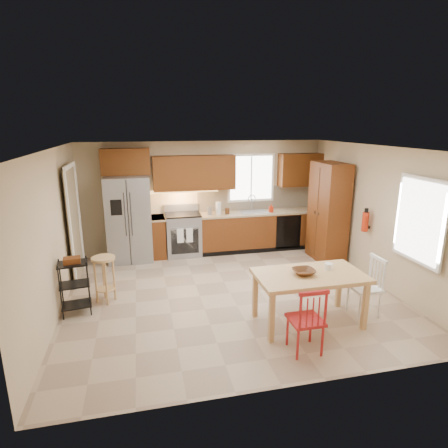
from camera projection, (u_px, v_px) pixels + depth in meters
name	position (u px, v px, depth m)	size (l,w,h in m)	color
floor	(230.00, 293.00, 6.55)	(5.50, 5.50, 0.00)	tan
ceiling	(231.00, 148.00, 5.90)	(5.50, 5.00, 0.02)	silver
wall_back	(204.00, 197.00, 8.58)	(5.50, 0.02, 2.50)	#CCB793
wall_front	(288.00, 285.00, 3.87)	(5.50, 0.02, 2.50)	#CCB793
wall_left	(53.00, 235.00, 5.64)	(0.02, 5.00, 2.50)	#CCB793
wall_right	(377.00, 216.00, 6.81)	(0.02, 5.00, 2.50)	#CCB793
refrigerator	(129.00, 219.00, 7.95)	(0.92, 0.75, 1.82)	gray
range_stove	(183.00, 235.00, 8.37)	(0.76, 0.63, 0.92)	gray
base_cabinet_narrow	(158.00, 237.00, 8.27)	(0.30, 0.60, 0.90)	#653012
base_cabinet_run	(261.00, 230.00, 8.78)	(2.92, 0.60, 0.90)	#653012
dishwasher	(288.00, 232.00, 8.63)	(0.60, 0.02, 0.78)	black
backsplash	(258.00, 198.00, 8.86)	(2.92, 0.03, 0.55)	beige
upper_over_fridge	(125.00, 162.00, 7.83)	(1.00, 0.35, 0.55)	#572C0E
upper_left_block	(194.00, 173.00, 8.21)	(1.80, 0.35, 0.75)	#572C0E
upper_right_block	(300.00, 170.00, 8.75)	(1.00, 0.35, 0.75)	#572C0E
window_back	(251.00, 178.00, 8.69)	(1.12, 0.04, 1.12)	white
sink	(254.00, 214.00, 8.63)	(0.62, 0.46, 0.16)	gray
undercab_glow	(181.00, 191.00, 8.23)	(1.60, 0.30, 0.01)	#FFBF66
soap_bottle	(271.00, 208.00, 8.59)	(0.09, 0.09, 0.19)	#B4250C
paper_towel	(218.00, 208.00, 8.36)	(0.12, 0.12, 0.28)	white
canister_steel	(210.00, 211.00, 8.33)	(0.11, 0.11, 0.18)	gray
canister_wood	(227.00, 211.00, 8.39)	(0.10, 0.10, 0.14)	#533216
pantry	(328.00, 212.00, 7.93)	(0.50, 0.95, 2.10)	#653012
fire_extinguisher	(365.00, 222.00, 6.97)	(0.12, 0.12, 0.36)	#B4250C
window_right	(420.00, 221.00, 5.67)	(0.04, 1.02, 1.32)	white
doorway	(74.00, 225.00, 6.93)	(0.04, 0.95, 2.10)	#8C7A59
dining_table	(308.00, 299.00, 5.49)	(1.57, 0.88, 0.76)	tan
chair_red	(306.00, 319.00, 4.78)	(0.43, 0.43, 0.92)	maroon
chair_white	(365.00, 287.00, 5.72)	(0.43, 0.43, 0.92)	white
table_bowl	(304.00, 275.00, 5.36)	(0.32, 0.32, 0.08)	#533216
table_jar	(329.00, 268.00, 5.54)	(0.12, 0.12, 0.13)	white
bar_stool	(105.00, 279.00, 6.15)	(0.38, 0.38, 0.78)	tan
utility_cart	(75.00, 287.00, 5.75)	(0.44, 0.34, 0.87)	black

